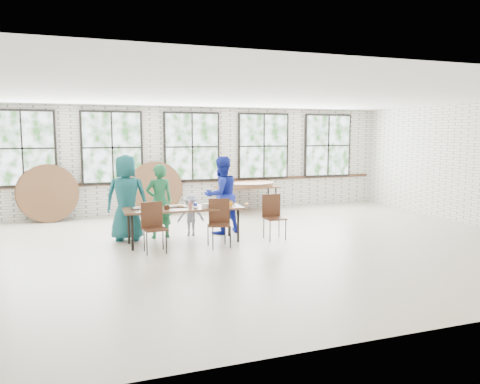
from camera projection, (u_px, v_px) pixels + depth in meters
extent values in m
plane|color=beige|center=(247.00, 246.00, 9.37)|extent=(12.00, 12.00, 0.00)
plane|color=white|center=(247.00, 94.00, 9.00)|extent=(12.00, 12.00, 0.00)
plane|color=silver|center=(192.00, 160.00, 13.39)|extent=(12.00, 0.00, 12.00)
plane|color=silver|center=(395.00, 203.00, 4.98)|extent=(12.00, 0.00, 12.00)
cube|color=#422819|center=(192.00, 181.00, 13.43)|extent=(11.80, 0.05, 0.08)
cube|color=black|center=(22.00, 148.00, 11.81)|extent=(1.62, 0.05, 1.97)
cube|color=white|center=(22.00, 148.00, 11.77)|extent=(1.50, 0.01, 1.85)
cube|color=black|center=(112.00, 148.00, 12.55)|extent=(1.62, 0.05, 1.97)
cube|color=white|center=(112.00, 148.00, 12.51)|extent=(1.50, 0.01, 1.85)
cube|color=black|center=(192.00, 147.00, 13.28)|extent=(1.62, 0.05, 1.97)
cube|color=white|center=(192.00, 147.00, 13.25)|extent=(1.50, 0.01, 1.85)
cube|color=black|center=(263.00, 146.00, 14.02)|extent=(1.62, 0.05, 1.97)
cube|color=white|center=(264.00, 146.00, 13.99)|extent=(1.50, 0.01, 1.85)
cube|color=black|center=(328.00, 146.00, 14.76)|extent=(1.62, 0.05, 1.97)
cube|color=white|center=(328.00, 146.00, 14.73)|extent=(1.50, 0.01, 1.85)
cube|color=brown|center=(184.00, 208.00, 9.57)|extent=(2.43, 0.89, 0.04)
cylinder|color=black|center=(132.00, 233.00, 8.97)|extent=(0.05, 0.05, 0.70)
cylinder|color=black|center=(129.00, 227.00, 9.53)|extent=(0.05, 0.05, 0.70)
cylinder|color=black|center=(238.00, 225.00, 9.70)|extent=(0.05, 0.05, 0.70)
cylinder|color=black|center=(229.00, 220.00, 10.26)|extent=(0.05, 0.05, 0.70)
cube|color=#472717|center=(155.00, 229.00, 8.81)|extent=(0.47, 0.45, 0.03)
cube|color=#472717|center=(152.00, 215.00, 8.95)|extent=(0.42, 0.08, 0.50)
cylinder|color=black|center=(147.00, 244.00, 8.62)|extent=(0.02, 0.02, 0.44)
cylinder|color=black|center=(144.00, 240.00, 8.94)|extent=(0.02, 0.02, 0.44)
cylinder|color=black|center=(166.00, 242.00, 8.74)|extent=(0.02, 0.02, 0.44)
cylinder|color=black|center=(163.00, 239.00, 9.06)|extent=(0.02, 0.02, 0.44)
cube|color=#472717|center=(219.00, 225.00, 9.25)|extent=(0.52, 0.51, 0.03)
cube|color=#472717|center=(219.00, 211.00, 9.41)|extent=(0.41, 0.16, 0.50)
cylinder|color=black|center=(213.00, 239.00, 9.06)|extent=(0.02, 0.02, 0.44)
cylinder|color=black|center=(208.00, 235.00, 9.38)|extent=(0.02, 0.02, 0.44)
cylinder|color=black|center=(230.00, 237.00, 9.18)|extent=(0.02, 0.02, 0.44)
cylinder|color=black|center=(225.00, 234.00, 9.50)|extent=(0.02, 0.02, 0.44)
cube|color=#472717|center=(275.00, 218.00, 9.96)|extent=(0.42, 0.40, 0.03)
cube|color=#472717|center=(271.00, 205.00, 10.11)|extent=(0.42, 0.03, 0.50)
cylinder|color=black|center=(270.00, 231.00, 9.77)|extent=(0.02, 0.02, 0.44)
cylinder|color=black|center=(264.00, 228.00, 10.09)|extent=(0.02, 0.02, 0.44)
cylinder|color=black|center=(286.00, 230.00, 9.89)|extent=(0.02, 0.02, 0.44)
cylinder|color=black|center=(279.00, 227.00, 10.21)|extent=(0.02, 0.02, 0.44)
imported|color=#1C646A|center=(127.00, 198.00, 9.80)|extent=(1.02, 0.83, 1.81)
imported|color=#1A6238|center=(159.00, 201.00, 10.04)|extent=(0.61, 0.43, 1.60)
imported|color=#151E43|center=(191.00, 215.00, 10.31)|extent=(0.63, 0.41, 0.92)
imported|color=#16249B|center=(221.00, 195.00, 10.50)|extent=(1.01, 0.88, 1.74)
cube|color=brown|center=(247.00, 187.00, 13.44)|extent=(1.81, 0.77, 0.04)
cylinder|color=black|center=(224.00, 202.00, 12.97)|extent=(0.04, 0.04, 0.70)
cylinder|color=black|center=(219.00, 200.00, 13.48)|extent=(0.04, 0.04, 0.70)
cylinder|color=black|center=(276.00, 200.00, 13.49)|extent=(0.04, 0.04, 0.70)
cylinder|color=black|center=(268.00, 197.00, 14.00)|extent=(0.04, 0.04, 0.70)
cube|color=black|center=(142.00, 208.00, 9.42)|extent=(0.44, 0.33, 0.02)
cube|color=black|center=(175.00, 206.00, 9.65)|extent=(0.44, 0.33, 0.02)
cube|color=black|center=(217.00, 205.00, 9.91)|extent=(0.44, 0.33, 0.02)
cylinder|color=black|center=(167.00, 207.00, 9.29)|extent=(0.09, 0.09, 0.09)
cube|color=red|center=(190.00, 206.00, 9.42)|extent=(0.06, 0.06, 0.11)
cylinder|color=#1A27C5|center=(195.00, 205.00, 9.56)|extent=(0.07, 0.07, 0.10)
cylinder|color=orange|center=(231.00, 203.00, 9.75)|extent=(0.07, 0.07, 0.11)
cylinder|color=white|center=(206.00, 206.00, 9.48)|extent=(0.17, 0.17, 0.10)
ellipsoid|color=white|center=(160.00, 209.00, 9.17)|extent=(0.11, 0.11, 0.05)
ellipsoid|color=white|center=(195.00, 207.00, 9.43)|extent=(0.11, 0.11, 0.05)
cylinder|color=brown|center=(247.00, 186.00, 13.43)|extent=(1.50, 1.50, 0.04)
cylinder|color=brown|center=(247.00, 184.00, 13.43)|extent=(1.50, 1.50, 0.04)
cylinder|color=brown|center=(247.00, 183.00, 13.42)|extent=(1.50, 1.50, 0.04)
cylinder|color=brown|center=(47.00, 193.00, 11.98)|extent=(1.50, 0.38, 1.47)
cylinder|color=brown|center=(48.00, 193.00, 11.90)|extent=(1.50, 0.37, 1.47)
cylinder|color=brown|center=(156.00, 189.00, 12.92)|extent=(1.50, 0.29, 1.49)
cylinder|color=brown|center=(155.00, 189.00, 12.82)|extent=(1.50, 0.29, 1.49)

